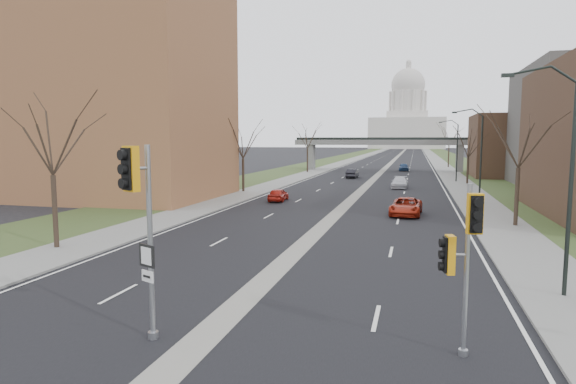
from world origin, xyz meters
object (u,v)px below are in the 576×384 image
at_px(signal_pole_median, 140,206).
at_px(signal_pole_right, 463,246).
at_px(car_left_near, 278,195).
at_px(car_right_mid, 400,182).
at_px(car_right_far, 404,167).
at_px(car_left_far, 352,173).
at_px(car_right_near, 406,206).

distance_m(signal_pole_median, signal_pole_right, 9.18).
distance_m(signal_pole_median, car_left_near, 33.62).
relative_size(car_right_mid, car_right_far, 1.05).
bearing_deg(car_left_far, car_right_near, 105.09).
distance_m(car_left_near, car_right_far, 51.52).
bearing_deg(car_right_mid, car_left_far, 119.51).
bearing_deg(car_right_near, car_right_mid, 96.74).
xyz_separation_m(signal_pole_median, car_left_near, (-5.28, 33.02, -3.48)).
xyz_separation_m(car_left_far, car_right_near, (8.95, -36.47, -0.01)).
bearing_deg(signal_pole_median, car_right_far, 109.05).
bearing_deg(car_left_near, car_right_near, 151.52).
height_order(signal_pole_right, car_right_mid, signal_pole_right).
xyz_separation_m(signal_pole_median, car_right_mid, (5.89, 49.28, -3.43)).
bearing_deg(car_right_far, car_left_far, -113.63).
height_order(signal_pole_right, car_left_far, signal_pole_right).
bearing_deg(car_right_far, car_left_near, -105.23).
distance_m(car_left_far, car_right_near, 37.55).
relative_size(signal_pole_right, car_right_far, 1.08).
height_order(signal_pole_right, car_right_near, signal_pole_right).
xyz_separation_m(signal_pole_right, car_left_far, (-10.90, 62.31, -2.48)).
height_order(car_left_near, car_right_mid, car_right_mid).
bearing_deg(car_right_mid, car_left_near, -123.38).
bearing_deg(car_left_near, car_right_far, -105.17).
height_order(signal_pole_median, car_right_near, signal_pole_median).
xyz_separation_m(signal_pole_right, car_right_mid, (-3.16, 48.00, -2.50)).
height_order(signal_pole_median, signal_pole_right, signal_pole_median).
bearing_deg(car_right_mid, car_right_far, 91.64).
xyz_separation_m(signal_pole_right, car_right_near, (-1.95, 25.84, -2.48)).
distance_m(signal_pole_right, car_right_near, 26.03).
xyz_separation_m(signal_pole_median, car_left_far, (-1.85, 63.59, -3.41)).
distance_m(signal_pole_median, car_right_near, 28.25).
bearing_deg(car_right_near, car_left_near, 158.15).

